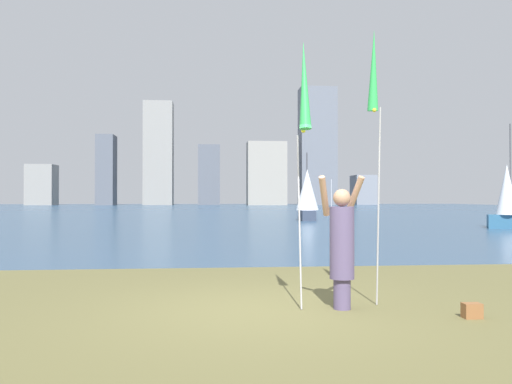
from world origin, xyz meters
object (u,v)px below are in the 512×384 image
person (342,243)px  bag (472,311)px  sailboat_1 (331,209)px  sailboat_3 (307,196)px  kite_flag_left (304,91)px  sailboat_0 (508,198)px  kite_flag_right (374,77)px

person → bag: person is taller
sailboat_1 → sailboat_3: sailboat_3 is taller
bag → sailboat_1: 52.49m
sailboat_3 → kite_flag_left: bearing=-101.0°
person → sailboat_0: sailboat_0 is taller
person → kite_flag_left: size_ratio=0.51×
kite_flag_right → sailboat_0: bearing=54.4°
person → kite_flag_right: 2.48m
bag → sailboat_3: (3.41, 28.80, 1.58)m
bag → sailboat_0: (11.53, 18.45, 1.43)m
kite_flag_left → sailboat_1: bearing=76.1°
person → sailboat_0: (13.04, 17.75, 0.62)m
person → sailboat_3: 28.53m
kite_flag_left → person: bearing=21.7°
kite_flag_right → sailboat_3: sailboat_3 is taller
person → kite_flag_left: kite_flag_left is taller
person → kite_flag_left: (-0.57, -0.23, 2.06)m
sailboat_3 → bag: bearing=-96.8°
sailboat_0 → sailboat_1: bearing=91.8°
bag → sailboat_3: 29.04m
bag → sailboat_0: size_ratio=0.04×
kite_flag_left → kite_flag_right: 1.31m
kite_flag_left → sailboat_3: size_ratio=0.79×
sailboat_1 → sailboat_3: 23.76m
kite_flag_right → sailboat_1: bearing=77.2°
person → sailboat_1: 52.13m
sailboat_3 → sailboat_1: bearing=72.6°
person → sailboat_1: size_ratio=0.51×
kite_flag_left → kite_flag_right: size_ratio=0.91×
sailboat_1 → kite_flag_left: bearing=-103.9°
sailboat_0 → sailboat_3: sailboat_0 is taller
bag → sailboat_0: bearing=58.0°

